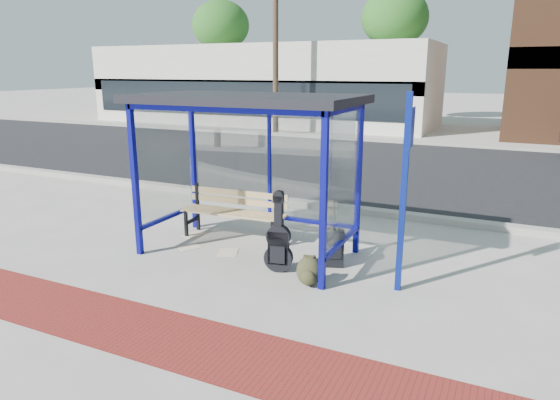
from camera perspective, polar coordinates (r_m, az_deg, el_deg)
The scene contains 19 objects.
ground at distance 7.83m, azimuth -3.63°, elevation -6.03°, with size 120.00×120.00×0.00m, color #B2ADA0.
brick_paver_strip at distance 5.90m, azimuth -16.26°, elevation -13.84°, with size 60.00×1.00×0.01m, color maroon.
curb_near at distance 10.32m, azimuth 4.15°, elevation -0.57°, with size 60.00×0.25×0.12m, color gray.
street_asphalt at distance 15.09m, azimuth 11.21°, elevation 3.82°, with size 60.00×10.00×0.00m, color black.
curb_far at distance 20.01m, azimuth 14.89°, elevation 6.39°, with size 60.00×0.25×0.12m, color gray.
far_sidewalk at distance 21.87m, azimuth 15.82°, elevation 6.84°, with size 60.00×4.00×0.01m, color #B2ADA0.
bus_shelter at distance 7.43m, azimuth -3.62°, elevation 9.28°, with size 3.30×1.80×2.42m.
storefront_white at distance 27.45m, azimuth -2.01°, elevation 13.03°, with size 18.00×6.04×4.00m.
tree_left at distance 33.51m, azimuth -6.79°, elevation 19.14°, with size 3.60×3.60×7.03m.
tree_mid at distance 29.28m, azimuth 12.99°, elevation 19.56°, with size 3.60×3.60×7.03m.
utility_pole_west at distance 22.04m, azimuth -0.51°, elevation 18.14°, with size 1.60×0.24×8.00m.
bench at distance 8.41m, azimuth -5.20°, elevation -1.14°, with size 1.83×0.54×0.85m.
guitar_bag at distance 6.99m, azimuth -0.18°, elevation -5.07°, with size 0.42×0.20×1.10m.
suitcase at distance 7.27m, azimuth 5.98°, elevation -5.48°, with size 0.39×0.31×0.58m.
backpack at distance 6.64m, azimuth 3.32°, elevation -8.17°, with size 0.39×0.37×0.40m.
sign_post at distance 6.31m, azimuth 14.09°, elevation 1.88°, with size 0.11×0.32×2.52m.
newspaper_a at distance 8.76m, azimuth -9.91°, elevation -3.94°, with size 0.35×0.27×0.01m, color white.
newspaper_b at distance 8.17m, azimuth -10.33°, elevation -5.33°, with size 0.33×0.26×0.01m, color white.
newspaper_c at distance 7.86m, azimuth -5.98°, elevation -5.99°, with size 0.38×0.30×0.01m, color white.
Camera 1 is at (3.57, -6.40, 2.76)m, focal length 32.00 mm.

